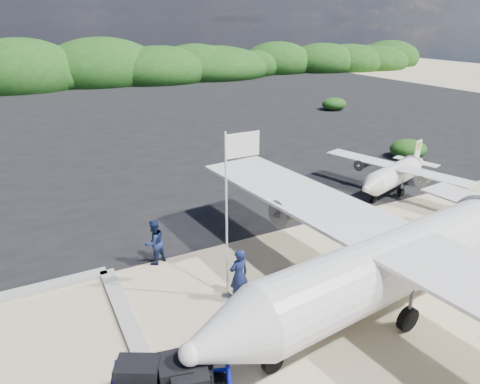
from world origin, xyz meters
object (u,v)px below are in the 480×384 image
object	(u,v)px
signboard	(306,315)
aircraft_large	(262,117)
flagpole	(228,296)
crew_a	(239,275)
crew_b	(154,242)

from	to	relation	value
signboard	aircraft_large	distance (m)	29.08
flagpole	signboard	size ratio (longest dim) A/B	2.93
flagpole	signboard	world-z (taller)	flagpole
flagpole	crew_a	size ratio (longest dim) A/B	3.00
flagpole	crew_a	distance (m)	1.02
aircraft_large	crew_b	bearing A→B (deg)	45.37
flagpole	aircraft_large	world-z (taller)	flagpole
aircraft_large	flagpole	bearing A→B (deg)	51.71
crew_a	crew_b	world-z (taller)	crew_a
flagpole	crew_b	size ratio (longest dim) A/B	3.19
crew_a	aircraft_large	bearing A→B (deg)	-125.38
flagpole	crew_b	xyz separation A→B (m)	(-1.48, 3.13, 0.88)
aircraft_large	crew_a	bearing A→B (deg)	52.51
signboard	crew_b	bearing A→B (deg)	108.17
flagpole	signboard	bearing A→B (deg)	-49.24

